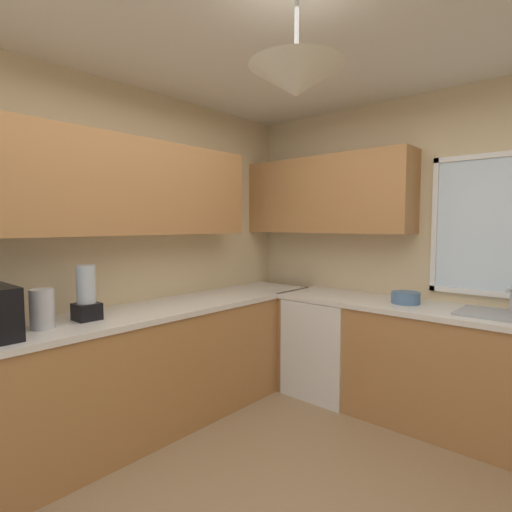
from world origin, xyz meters
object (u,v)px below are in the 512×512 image
kettle (42,309)px  bowl (406,298)px  dishwasher (327,346)px  sink_assembly (507,315)px  blender_appliance (86,295)px

kettle → bowl: 2.58m
dishwasher → sink_assembly: 1.47m
sink_assembly → bowl: 0.69m
bowl → kettle: bearing=-121.1°
dishwasher → sink_assembly: (1.38, 0.04, 0.49)m
blender_appliance → dishwasher: bearing=70.8°
dishwasher → bowl: size_ratio=3.94×
dishwasher → sink_assembly: bearing=1.5°
dishwasher → blender_appliance: (-0.66, -1.90, 0.64)m
dishwasher → blender_appliance: blender_appliance is taller
dishwasher → kettle: size_ratio=3.61×
dishwasher → bowl: 0.87m
dishwasher → sink_assembly: size_ratio=1.43×
dishwasher → sink_assembly: sink_assembly is taller
blender_appliance → kettle: bearing=-85.9°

